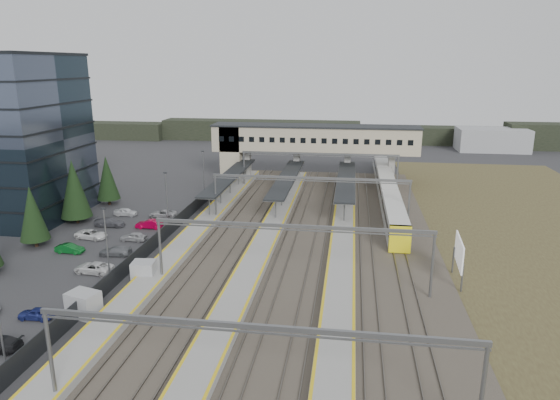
% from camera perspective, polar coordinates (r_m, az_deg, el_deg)
% --- Properties ---
extents(ground, '(220.00, 220.00, 0.00)m').
position_cam_1_polar(ground, '(62.29, -8.91, -6.29)').
color(ground, '#2B2B2D').
rests_on(ground, ground).
extents(conifer_row, '(4.42, 49.82, 9.50)m').
position_cam_1_polar(conifer_row, '(67.33, -28.31, -1.99)').
color(conifer_row, black).
rests_on(conifer_row, ground).
extents(car_park, '(10.56, 44.68, 1.27)m').
position_cam_1_polar(car_park, '(62.18, -22.37, -6.76)').
color(car_park, silver).
rests_on(car_park, ground).
extents(lampposts, '(0.50, 53.25, 8.07)m').
position_cam_1_polar(lampposts, '(64.72, -15.54, -1.79)').
color(lampposts, slate).
rests_on(lampposts, ground).
extents(fence, '(0.08, 90.00, 2.00)m').
position_cam_1_polar(fence, '(68.45, -12.95, -3.61)').
color(fence, '#26282B').
rests_on(fence, ground).
extents(relay_cabin_near, '(3.24, 2.73, 2.32)m').
position_cam_1_polar(relay_cabin_near, '(50.80, -21.53, -10.98)').
color(relay_cabin_near, '#97999D').
rests_on(relay_cabin_near, ground).
extents(relay_cabin_far, '(2.60, 2.25, 2.20)m').
position_cam_1_polar(relay_cabin_far, '(56.34, -15.28, -7.85)').
color(relay_cabin_far, '#97999D').
rests_on(relay_cabin_far, ground).
extents(rail_corridor, '(34.00, 90.00, 0.92)m').
position_cam_1_polar(rail_corridor, '(64.82, 0.33, -4.95)').
color(rail_corridor, '#3A362C').
rests_on(rail_corridor, ground).
extents(canopies, '(23.10, 30.00, 3.28)m').
position_cam_1_polar(canopies, '(85.03, 0.81, 2.53)').
color(canopies, black).
rests_on(canopies, ground).
extents(footbridge, '(40.40, 6.40, 11.20)m').
position_cam_1_polar(footbridge, '(98.85, 2.36, 6.69)').
color(footbridge, tan).
rests_on(footbridge, ground).
extents(gantries, '(28.40, 62.28, 7.17)m').
position_cam_1_polar(gantries, '(60.86, 2.56, -0.67)').
color(gantries, slate).
rests_on(gantries, ground).
extents(train, '(2.68, 55.89, 3.37)m').
position_cam_1_polar(train, '(89.27, 12.06, 1.49)').
color(train, beige).
rests_on(train, ground).
extents(billboard, '(0.56, 5.85, 4.95)m').
position_cam_1_polar(billboard, '(56.46, 19.78, -5.76)').
color(billboard, slate).
rests_on(billboard, ground).
extents(treeline_far, '(170.00, 19.00, 7.00)m').
position_cam_1_polar(treeline_far, '(148.96, 10.60, 7.43)').
color(treeline_far, black).
rests_on(treeline_far, ground).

